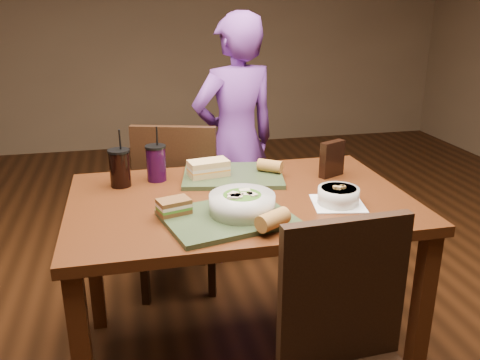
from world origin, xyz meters
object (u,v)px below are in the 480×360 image
(chair_far, at_px, (174,202))
(cup_cola, at_px, (120,168))
(soup_bowl, at_px, (338,195))
(sandwich_near, at_px, (174,206))
(chip_bag, at_px, (332,159))
(diner, at_px, (236,142))
(sandwich_far, at_px, (208,168))
(baguette_far, at_px, (270,166))
(cup_berry, at_px, (156,163))
(tray_far, at_px, (233,175))
(baguette_near, at_px, (273,220))
(dining_table, at_px, (240,218))
(tray_near, at_px, (227,218))
(salad_bowl, at_px, (242,202))

(chair_far, relative_size, cup_cola, 3.86)
(soup_bowl, distance_m, sandwich_near, 0.61)
(soup_bowl, xyz_separation_m, chip_bag, (0.10, 0.31, 0.04))
(diner, distance_m, sandwich_far, 0.76)
(baguette_far, relative_size, cup_berry, 0.45)
(tray_far, xyz_separation_m, sandwich_near, (-0.29, -0.37, 0.03))
(baguette_far, height_order, cup_cola, cup_cola)
(sandwich_near, height_order, baguette_near, baguette_near)
(chair_far, distance_m, diner, 0.55)
(dining_table, height_order, tray_near, tray_near)
(diner, relative_size, sandwich_near, 11.30)
(chair_far, relative_size, tray_far, 2.20)
(salad_bowl, distance_m, baguette_near, 0.16)
(dining_table, relative_size, salad_bowl, 5.65)
(chair_far, distance_m, cup_berry, 0.47)
(diner, height_order, baguette_far, diner)
(cup_berry, bearing_deg, cup_cola, -165.38)
(chair_far, bearing_deg, cup_berry, -106.08)
(sandwich_far, height_order, cup_berry, cup_berry)
(soup_bowl, height_order, baguette_near, same)
(salad_bowl, bearing_deg, soup_bowl, 5.94)
(soup_bowl, relative_size, sandwich_far, 1.21)
(sandwich_near, relative_size, baguette_near, 1.08)
(tray_near, height_order, chip_bag, chip_bag)
(salad_bowl, relative_size, baguette_far, 2.17)
(cup_cola, height_order, cup_berry, cup_cola)
(diner, distance_m, cup_cola, 0.95)
(baguette_near, distance_m, cup_cola, 0.74)
(cup_berry, bearing_deg, soup_bowl, -33.23)
(tray_near, bearing_deg, baguette_far, 56.67)
(tray_near, bearing_deg, cup_cola, 129.46)
(diner, bearing_deg, dining_table, 63.00)
(tray_far, xyz_separation_m, baguette_near, (0.01, -0.57, 0.04))
(cup_cola, distance_m, chip_bag, 0.89)
(salad_bowl, bearing_deg, tray_far, 82.26)
(chair_far, xyz_separation_m, sandwich_near, (-0.06, -0.74, 0.28))
(tray_near, xyz_separation_m, sandwich_far, (0.01, 0.43, 0.04))
(dining_table, distance_m, tray_near, 0.24)
(salad_bowl, xyz_separation_m, sandwich_far, (-0.05, 0.42, -0.01))
(chair_far, xyz_separation_m, tray_near, (0.11, -0.80, 0.25))
(baguette_near, xyz_separation_m, cup_berry, (-0.33, 0.60, 0.03))
(tray_near, distance_m, cup_berry, 0.52)
(cup_berry, bearing_deg, chip_bag, -8.65)
(tray_near, relative_size, salad_bowl, 1.82)
(baguette_far, bearing_deg, dining_table, -130.04)
(sandwich_far, bearing_deg, baguette_far, -2.43)
(baguette_near, bearing_deg, dining_table, 95.59)
(cup_cola, bearing_deg, sandwich_far, -0.06)
(diner, bearing_deg, chip_bag, 92.49)
(sandwich_near, height_order, cup_berry, cup_berry)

